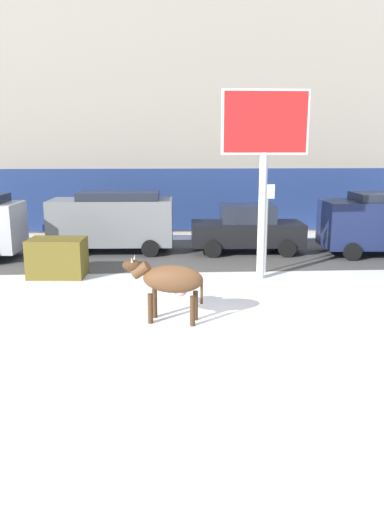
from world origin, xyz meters
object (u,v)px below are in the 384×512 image
at_px(car_grey_van, 113,220).
at_px(pedestrian_far_left, 91,220).
at_px(car_black_sedan, 247,229).
at_px(pedestrian_by_cars, 376,218).
at_px(street_sign, 267,221).
at_px(cow_brown, 170,280).
at_px(pedestrian_near_billboard, 4,221).
at_px(dumpster, 57,258).
at_px(billboard, 265,134).

bearing_deg(car_grey_van, pedestrian_far_left, 116.51).
height_order(car_black_sedan, pedestrian_by_cars, car_black_sedan).
bearing_deg(car_grey_van, car_black_sedan, -4.31).
bearing_deg(pedestrian_by_cars, street_sign, -136.66).
height_order(cow_brown, pedestrian_near_billboard, pedestrian_near_billboard).
distance_m(cow_brown, car_black_sedan, 7.96).
height_order(dumpster, street_sign, street_sign).
xyz_separation_m(cow_brown, street_sign, (3.10, 4.34, 0.68)).
xyz_separation_m(pedestrian_far_left, dumpster, (-0.17, -5.93, -0.28)).
bearing_deg(billboard, car_grey_van, 139.89).
distance_m(pedestrian_far_left, dumpster, 5.94).
height_order(cow_brown, street_sign, street_sign).
relative_size(billboard, pedestrian_by_cars, 3.21).
relative_size(billboard, pedestrian_near_billboard, 3.21).
bearing_deg(car_grey_van, pedestrian_by_cars, 11.71).
bearing_deg(pedestrian_far_left, street_sign, -42.09).
xyz_separation_m(cow_brown, pedestrian_near_billboard, (-6.97, 10.11, -0.11)).
distance_m(pedestrian_near_billboard, dumpster, 6.89).
relative_size(cow_brown, dumpster, 1.14).
height_order(billboard, street_sign, billboard).
bearing_deg(dumpster, pedestrian_near_billboard, 120.60).
bearing_deg(cow_brown, car_black_sedan, 67.90).
bearing_deg(pedestrian_far_left, pedestrian_near_billboard, 180.00).
xyz_separation_m(billboard, pedestrian_by_cars, (6.40, 6.49, -3.43)).
bearing_deg(dumpster, car_black_sedan, 26.33).
distance_m(pedestrian_by_cars, pedestrian_far_left, 12.50).
bearing_deg(pedestrian_far_left, car_grey_van, -63.49).
bearing_deg(pedestrian_far_left, car_black_sedan, -23.50).
bearing_deg(billboard, pedestrian_near_billboard, 146.40).
relative_size(billboard, street_sign, 1.97).
bearing_deg(pedestrian_near_billboard, car_black_sedan, -15.34).
height_order(cow_brown, pedestrian_far_left, pedestrian_far_left).
bearing_deg(pedestrian_by_cars, car_grey_van, -168.29).
xyz_separation_m(car_black_sedan, street_sign, (0.10, -3.03, 0.76)).
height_order(car_black_sedan, street_sign, street_sign).
relative_size(car_grey_van, street_sign, 1.65).
bearing_deg(street_sign, pedestrian_near_billboard, 150.19).
xyz_separation_m(dumpster, street_sign, (6.56, 0.16, 1.07)).
height_order(pedestrian_near_billboard, pedestrian_by_cars, same).
height_order(pedestrian_far_left, street_sign, street_sign).
relative_size(pedestrian_by_cars, street_sign, 0.61).
bearing_deg(billboard, street_sign, 67.93).
xyz_separation_m(billboard, car_grey_van, (-4.92, 4.14, -3.07)).
xyz_separation_m(billboard, street_sign, (0.29, 0.72, -2.64)).
distance_m(car_grey_van, car_black_sedan, 5.14).
bearing_deg(car_black_sedan, pedestrian_by_cars, 23.73).
distance_m(car_grey_van, dumpster, 3.88).
relative_size(car_black_sedan, pedestrian_far_left, 2.46).
xyz_separation_m(cow_brown, pedestrian_far_left, (-3.29, 10.11, -0.11)).
bearing_deg(street_sign, car_grey_van, 146.74).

